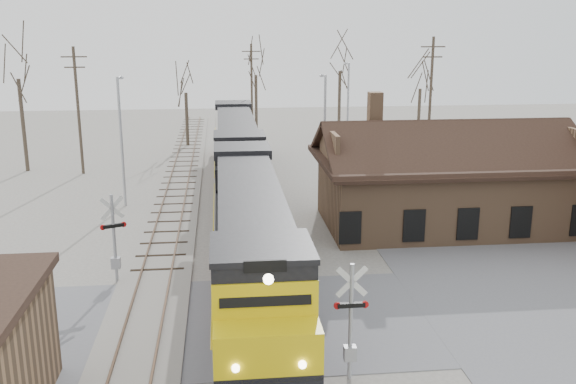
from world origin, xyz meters
name	(u,v)px	position (x,y,z in m)	size (l,w,h in m)	color
ground	(256,322)	(0.00, 0.00, 0.00)	(140.00, 140.00, 0.00)	#A39D93
road	(256,321)	(0.00, 0.00, 0.01)	(60.00, 9.00, 0.03)	slate
track_main	(242,215)	(0.00, 15.00, 0.07)	(3.40, 90.00, 0.24)	#A39D93
track_siding	(170,218)	(-4.50, 15.00, 0.07)	(3.40, 90.00, 0.24)	#A39D93
depot	(444,186)	(11.99, 12.00, 2.41)	(15.20, 9.31, 7.90)	#856245
locomotive_lead	(251,238)	(0.00, 3.06, 2.57)	(3.29, 22.03, 4.89)	black
locomotive_trailing	(237,147)	(0.00, 25.36, 2.57)	(3.29, 22.03, 4.63)	black
crossbuck_near	(351,326)	(2.95, -4.64, 1.95)	(1.19, 0.31, 4.17)	#A5A8AD
crossbuck_far	(114,242)	(-6.27, 4.89, 1.99)	(1.16, 0.54, 4.28)	#A5A8AD
streetlight_a	(121,134)	(-7.70, 18.52, 4.81)	(0.25, 2.04, 8.55)	#A5A8AD
streetlight_b	(324,127)	(6.19, 20.97, 4.73)	(0.25, 2.04, 8.39)	#A5A8AD
streetlight_c	(348,105)	(10.21, 32.73, 4.82)	(0.25, 2.04, 8.57)	#A5A8AD
utility_pole_a	(78,109)	(-12.45, 28.54, 5.31)	(2.00, 0.24, 10.16)	#382D23
utility_pole_b	(252,88)	(2.29, 46.06, 5.15)	(2.00, 0.24, 9.84)	#382D23
utility_pole_c	(430,102)	(15.91, 27.02, 5.67)	(2.00, 0.24, 10.88)	#382D23
tree_a	(17,63)	(-17.27, 30.12, 8.82)	(5.05, 5.05, 12.38)	#382D23
tree_b	(185,84)	(-4.49, 39.89, 6.20)	(3.56, 3.56, 8.73)	#382D23
tree_c	(256,65)	(2.76, 46.05, 7.61)	(4.36, 4.36, 10.69)	#382D23
tree_d	(340,59)	(11.18, 41.86, 8.37)	(4.80, 4.80, 11.75)	#382D23
tree_e	(421,79)	(18.48, 37.87, 6.60)	(3.79, 3.79, 9.29)	#382D23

